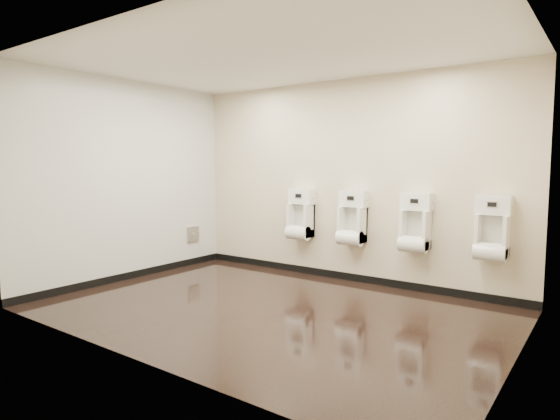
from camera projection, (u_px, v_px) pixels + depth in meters
The scene contains 14 objects.
ground at pixel (270, 309), 5.27m from camera, with size 5.00×3.50×0.00m, color black.
ceiling at pixel (269, 54), 5.00m from camera, with size 5.00×3.50×0.00m, color silver.
back_wall at pixel (345, 181), 6.54m from camera, with size 5.00×0.02×2.80m, color beige.
front_wall at pixel (137, 192), 3.72m from camera, with size 5.00×0.02×2.80m, color beige.
left_wall at pixel (128, 181), 6.59m from camera, with size 0.02×3.50×2.80m, color beige.
right_wall at pixel (522, 193), 3.67m from camera, with size 0.02×3.50×2.80m, color beige.
tile_overlay_left at pixel (129, 181), 6.59m from camera, with size 0.01×3.50×2.80m, color silver.
skirting_back at pixel (343, 276), 6.66m from camera, with size 5.00×0.02×0.10m, color black.
skirting_left at pixel (132, 275), 6.71m from camera, with size 0.02×3.50×0.10m, color black.
access_panel at pixel (193, 234), 7.63m from camera, with size 0.04×0.25×0.25m.
urinal_0 at pixel (300, 218), 6.88m from camera, with size 0.39×0.29×0.73m.
urinal_1 at pixel (352, 222), 6.38m from camera, with size 0.39×0.29×0.73m.
urinal_2 at pixel (415, 227), 5.87m from camera, with size 0.39×0.29×0.73m.
urinal_3 at pixel (492, 233), 5.34m from camera, with size 0.39×0.29×0.73m.
Camera 1 is at (3.11, -4.09, 1.61)m, focal length 30.00 mm.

